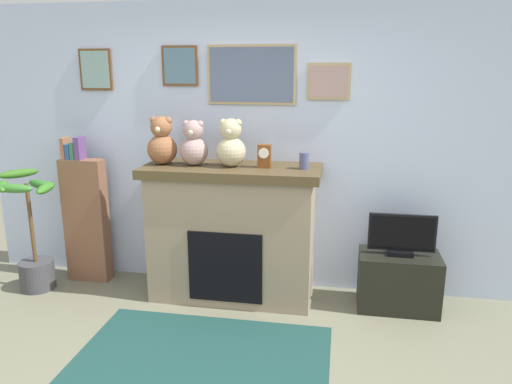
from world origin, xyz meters
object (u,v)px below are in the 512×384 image
at_px(fireplace, 233,232).
at_px(tv_stand, 398,281).
at_px(teddy_bear_grey, 231,145).
at_px(potted_plant, 33,244).
at_px(mantel_clock, 264,156).
at_px(bookshelf, 86,217).
at_px(teddy_bear_tan, 194,145).
at_px(teddy_bear_cream, 162,143).
at_px(candle_jar, 304,161).
at_px(television, 402,236).

distance_m(fireplace, tv_stand, 1.50).
bearing_deg(teddy_bear_grey, potted_plant, -174.43).
bearing_deg(teddy_bear_grey, mantel_clock, -0.12).
xyz_separation_m(bookshelf, tv_stand, (2.92, -0.10, -0.39)).
relative_size(mantel_clock, teddy_bear_tan, 0.50).
height_order(potted_plant, teddy_bear_tan, teddy_bear_tan).
height_order(fireplace, tv_stand, fireplace).
bearing_deg(mantel_clock, fireplace, 176.26).
bearing_deg(fireplace, potted_plant, -173.87).
xyz_separation_m(mantel_clock, teddy_bear_cream, (-0.90, 0.00, 0.09)).
relative_size(candle_jar, teddy_bear_tan, 0.36).
distance_m(potted_plant, tv_stand, 3.32).
bearing_deg(potted_plant, teddy_bear_cream, 8.32).
height_order(potted_plant, television, potted_plant).
relative_size(fireplace, potted_plant, 1.37).
distance_m(bookshelf, mantel_clock, 1.88).
bearing_deg(mantel_clock, teddy_bear_cream, 179.96).
height_order(fireplace, television, fireplace).
bearing_deg(fireplace, television, -0.04).
bearing_deg(candle_jar, teddy_bear_cream, -179.98).
xyz_separation_m(mantel_clock, teddy_bear_grey, (-0.29, 0.00, 0.09)).
distance_m(potted_plant, mantel_clock, 2.31).
bearing_deg(candle_jar, bookshelf, 176.77).
bearing_deg(potted_plant, teddy_bear_tan, 6.76).
distance_m(fireplace, candle_jar, 0.91).
bearing_deg(teddy_bear_cream, teddy_bear_tan, 0.01).
bearing_deg(teddy_bear_cream, bookshelf, 172.08).
xyz_separation_m(fireplace, teddy_bear_grey, (-0.00, -0.02, 0.78)).
height_order(fireplace, teddy_bear_grey, teddy_bear_grey).
xyz_separation_m(bookshelf, potted_plant, (-0.38, -0.30, -0.19)).
distance_m(fireplace, teddy_bear_cream, 1.00).
bearing_deg(bookshelf, potted_plant, -142.04).
relative_size(bookshelf, teddy_bear_cream, 3.36).
xyz_separation_m(candle_jar, teddy_bear_grey, (-0.62, -0.00, 0.11)).
relative_size(television, teddy_bear_grey, 1.35).
bearing_deg(teddy_bear_grey, teddy_bear_cream, -180.00).
bearing_deg(mantel_clock, television, 0.87).
relative_size(potted_plant, teddy_bear_grey, 2.72).
xyz_separation_m(teddy_bear_cream, teddy_bear_tan, (0.29, 0.00, -0.01)).
distance_m(candle_jar, teddy_bear_grey, 0.63).
distance_m(tv_stand, teddy_bear_tan, 2.11).
height_order(television, teddy_bear_cream, teddy_bear_cream).
height_order(fireplace, candle_jar, candle_jar).
xyz_separation_m(tv_stand, candle_jar, (-0.83, -0.02, 1.03)).
bearing_deg(teddy_bear_tan, teddy_bear_grey, -0.00).
xyz_separation_m(tv_stand, mantel_clock, (-1.17, -0.02, 1.06)).
bearing_deg(teddy_bear_tan, fireplace, 3.16).
bearing_deg(fireplace, bookshelf, 176.10).
bearing_deg(teddy_bear_cream, mantel_clock, -0.04).
xyz_separation_m(television, teddy_bear_grey, (-1.46, -0.02, 0.73)).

